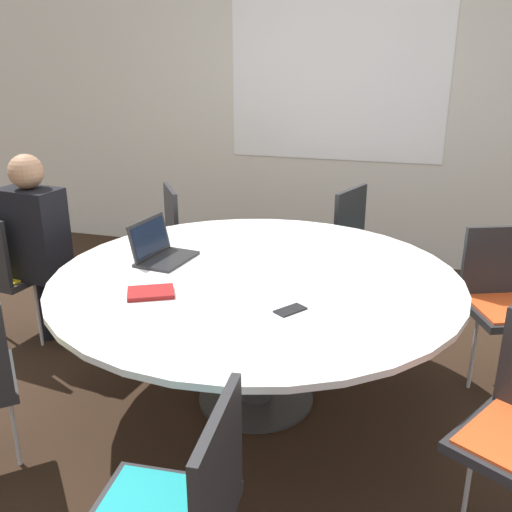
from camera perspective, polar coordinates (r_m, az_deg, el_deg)
The scene contains 12 objects.
ground_plane at distance 3.19m, azimuth 0.00°, elevation -14.06°, with size 16.00×16.00×0.00m, color black.
wall_back at distance 5.01m, azimuth 8.03°, elevation 14.73°, with size 8.00×0.07×2.70m.
conference_table at distance 2.89m, azimuth 0.00°, elevation -3.72°, with size 2.04×2.04×0.72m.
chair_0 at distance 3.82m, azimuth -24.14°, elevation -1.00°, with size 0.49×0.47×0.88m.
chair_2 at distance 1.80m, azimuth -7.91°, elevation -23.92°, with size 0.45×0.47×0.88m.
chair_4 at distance 3.39m, azimuth 23.80°, elevation -3.51°, with size 0.56×0.55×0.88m.
chair_5 at distance 4.07m, azimuth 10.88°, elevation 1.60°, with size 0.55×0.56×0.88m.
chair_6 at distance 4.16m, azimuth -6.65°, elevation 2.25°, with size 0.59×0.60×0.88m.
person_0 at distance 3.65m, azimuth -21.04°, elevation 1.65°, with size 0.38×0.29×1.23m.
laptop at distance 3.09m, azimuth -9.62°, elevation 0.61°, with size 0.28×0.36×0.21m.
spiral_notebook at distance 2.66m, azimuth -10.48°, elevation -3.62°, with size 0.26×0.23×0.02m.
cell_phone at distance 2.47m, azimuth 3.44°, elevation -5.41°, with size 0.14×0.15×0.01m.
Camera 1 is at (0.75, -2.54, 1.77)m, focal length 40.00 mm.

